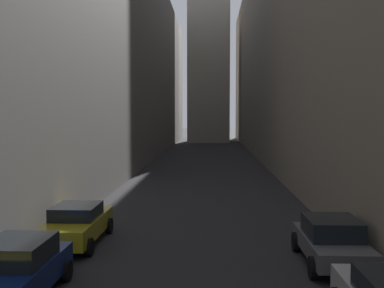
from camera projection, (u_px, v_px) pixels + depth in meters
ground_plane at (205, 168)px, 42.76m from camera, size 264.00×264.00×0.00m
building_block_left at (83, 52)px, 44.58m from camera, size 12.11×108.00×21.43m
building_block_right at (345, 38)px, 43.51m from camera, size 14.52×108.00×23.64m
parked_car_left_third at (17, 270)px, 12.19m from camera, size 1.88×4.16×1.56m
parked_car_left_far at (77, 224)px, 17.56m from camera, size 1.93×4.59×1.45m
parked_car_right_far at (332, 240)px, 15.12m from camera, size 1.97×4.17×1.49m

